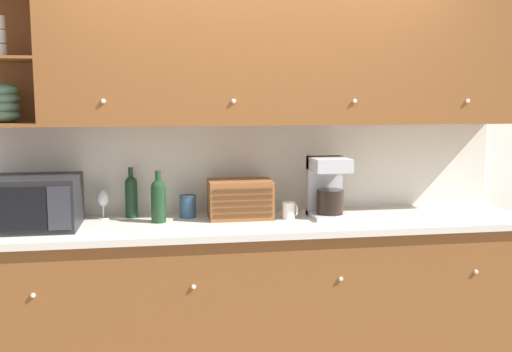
{
  "coord_description": "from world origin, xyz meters",
  "views": [
    {
      "loc": [
        -0.58,
        -3.7,
        1.66
      ],
      "look_at": [
        0.0,
        -0.23,
        1.19
      ],
      "focal_mm": 40.0,
      "sensor_mm": 36.0,
      "label": 1
    }
  ],
  "objects_px": {
    "microwave": "(30,203)",
    "wine_bottle": "(158,199)",
    "bread_box": "(240,199)",
    "wine_glass": "(103,199)",
    "mug": "(289,210)",
    "coffee_maker": "(328,186)",
    "storage_canister": "(188,206)",
    "second_wine_bottle": "(131,195)"
  },
  "relations": [
    {
      "from": "microwave",
      "to": "wine_bottle",
      "type": "xyz_separation_m",
      "value": [
        0.72,
        0.04,
        -0.01
      ]
    },
    {
      "from": "microwave",
      "to": "bread_box",
      "type": "relative_size",
      "value": 1.39
    },
    {
      "from": "wine_glass",
      "to": "wine_bottle",
      "type": "height_order",
      "value": "wine_bottle"
    },
    {
      "from": "mug",
      "to": "bread_box",
      "type": "bearing_deg",
      "value": 165.04
    },
    {
      "from": "mug",
      "to": "coffee_maker",
      "type": "height_order",
      "value": "coffee_maker"
    },
    {
      "from": "mug",
      "to": "storage_canister",
      "type": "bearing_deg",
      "value": 166.73
    },
    {
      "from": "second_wine_bottle",
      "to": "mug",
      "type": "relative_size",
      "value": 3.05
    },
    {
      "from": "second_wine_bottle",
      "to": "storage_canister",
      "type": "relative_size",
      "value": 2.27
    },
    {
      "from": "mug",
      "to": "coffee_maker",
      "type": "distance_m",
      "value": 0.29
    },
    {
      "from": "wine_bottle",
      "to": "coffee_maker",
      "type": "height_order",
      "value": "coffee_maker"
    },
    {
      "from": "storage_canister",
      "to": "second_wine_bottle",
      "type": "bearing_deg",
      "value": 170.54
    },
    {
      "from": "wine_glass",
      "to": "bread_box",
      "type": "distance_m",
      "value": 0.85
    },
    {
      "from": "second_wine_bottle",
      "to": "bread_box",
      "type": "height_order",
      "value": "second_wine_bottle"
    },
    {
      "from": "wine_glass",
      "to": "second_wine_bottle",
      "type": "bearing_deg",
      "value": 3.05
    },
    {
      "from": "wine_bottle",
      "to": "mug",
      "type": "bearing_deg",
      "value": -2.22
    },
    {
      "from": "microwave",
      "to": "mug",
      "type": "relative_size",
      "value": 5.22
    },
    {
      "from": "storage_canister",
      "to": "mug",
      "type": "bearing_deg",
      "value": -13.27
    },
    {
      "from": "mug",
      "to": "wine_bottle",
      "type": "bearing_deg",
      "value": 177.78
    },
    {
      "from": "wine_bottle",
      "to": "mug",
      "type": "relative_size",
      "value": 3.02
    },
    {
      "from": "storage_canister",
      "to": "bread_box",
      "type": "relative_size",
      "value": 0.36
    },
    {
      "from": "storage_canister",
      "to": "coffee_maker",
      "type": "bearing_deg",
      "value": -8.1
    },
    {
      "from": "wine_bottle",
      "to": "mug",
      "type": "distance_m",
      "value": 0.8
    },
    {
      "from": "second_wine_bottle",
      "to": "bread_box",
      "type": "distance_m",
      "value": 0.68
    },
    {
      "from": "wine_bottle",
      "to": "storage_canister",
      "type": "bearing_deg",
      "value": 32.54
    },
    {
      "from": "bread_box",
      "to": "microwave",
      "type": "bearing_deg",
      "value": -175.76
    },
    {
      "from": "wine_glass",
      "to": "wine_bottle",
      "type": "distance_m",
      "value": 0.38
    },
    {
      "from": "wine_glass",
      "to": "mug",
      "type": "distance_m",
      "value": 1.16
    },
    {
      "from": "storage_canister",
      "to": "mug",
      "type": "distance_m",
      "value": 0.64
    },
    {
      "from": "wine_bottle",
      "to": "bread_box",
      "type": "bearing_deg",
      "value": 5.52
    },
    {
      "from": "bread_box",
      "to": "coffee_maker",
      "type": "height_order",
      "value": "coffee_maker"
    },
    {
      "from": "microwave",
      "to": "bread_box",
      "type": "height_order",
      "value": "microwave"
    },
    {
      "from": "microwave",
      "to": "second_wine_bottle",
      "type": "xyz_separation_m",
      "value": [
        0.56,
        0.22,
        -0.01
      ]
    },
    {
      "from": "wine_glass",
      "to": "mug",
      "type": "height_order",
      "value": "wine_glass"
    },
    {
      "from": "storage_canister",
      "to": "wine_bottle",
      "type": "bearing_deg",
      "value": -147.46
    },
    {
      "from": "second_wine_bottle",
      "to": "coffee_maker",
      "type": "relative_size",
      "value": 0.84
    },
    {
      "from": "wine_bottle",
      "to": "coffee_maker",
      "type": "distance_m",
      "value": 1.05
    },
    {
      "from": "bread_box",
      "to": "coffee_maker",
      "type": "bearing_deg",
      "value": -5.97
    },
    {
      "from": "second_wine_bottle",
      "to": "wine_bottle",
      "type": "xyz_separation_m",
      "value": [
        0.17,
        -0.17,
        -0.0
      ]
    },
    {
      "from": "microwave",
      "to": "storage_canister",
      "type": "distance_m",
      "value": 0.92
    },
    {
      "from": "wine_glass",
      "to": "bread_box",
      "type": "bearing_deg",
      "value": -7.8
    },
    {
      "from": "second_wine_bottle",
      "to": "storage_canister",
      "type": "height_order",
      "value": "second_wine_bottle"
    },
    {
      "from": "wine_glass",
      "to": "microwave",
      "type": "bearing_deg",
      "value": -151.85
    }
  ]
}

